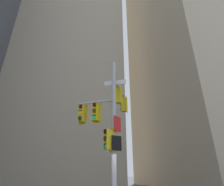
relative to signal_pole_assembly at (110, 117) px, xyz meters
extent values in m
cube|color=tan|center=(19.20, 10.36, 22.88)|extent=(15.13, 15.13, 54.93)
cube|color=tan|center=(-2.20, 19.79, 22.44)|extent=(17.97, 17.97, 54.05)
cylinder|color=#B2B2B5|center=(-0.01, -0.62, -0.68)|extent=(0.23, 0.23, 7.81)
cylinder|color=#B2B2B5|center=(0.96, 0.57, 2.09)|extent=(2.04, 2.47, 0.13)
cylinder|color=#B2B2B5|center=(-0.81, 0.11, 0.80)|extent=(1.68, 1.55, 0.13)
cube|color=yellow|center=(0.82, 0.10, 1.49)|extent=(0.33, 0.39, 1.14)
cube|color=yellow|center=(0.67, 0.22, 1.49)|extent=(0.48, 0.48, 1.00)
cylinder|color=#360605|center=(0.51, 0.34, 1.84)|extent=(0.17, 0.19, 0.20)
cube|color=black|center=(0.51, 0.35, 1.96)|extent=(0.19, 0.22, 0.02)
cylinder|color=#3C2C06|center=(0.51, 0.34, 1.49)|extent=(0.17, 0.19, 0.20)
cube|color=black|center=(0.51, 0.35, 1.61)|extent=(0.19, 0.22, 0.02)
cylinder|color=#19C672|center=(0.51, 0.34, 1.14)|extent=(0.17, 0.19, 0.20)
cube|color=black|center=(0.51, 0.35, 1.26)|extent=(0.19, 0.22, 0.02)
cube|color=yellow|center=(1.89, 1.41, 1.49)|extent=(0.33, 0.39, 1.14)
cube|color=yellow|center=(1.74, 1.53, 1.49)|extent=(0.48, 0.48, 1.00)
cylinder|color=red|center=(1.58, 1.65, 1.84)|extent=(0.17, 0.19, 0.20)
cube|color=black|center=(1.58, 1.66, 1.96)|extent=(0.19, 0.22, 0.02)
cylinder|color=#3C2C06|center=(1.58, 1.65, 1.49)|extent=(0.17, 0.19, 0.20)
cube|color=black|center=(1.58, 1.66, 1.61)|extent=(0.19, 0.22, 0.02)
cylinder|color=#06311C|center=(1.58, 1.65, 1.14)|extent=(0.17, 0.19, 0.20)
cube|color=black|center=(1.58, 1.66, 1.26)|extent=(0.19, 0.22, 0.02)
cube|color=yellow|center=(-0.68, 0.25, 0.20)|extent=(0.37, 0.35, 1.14)
cube|color=yellow|center=(-0.81, 0.11, 0.20)|extent=(0.48, 0.48, 1.00)
cylinder|color=#360605|center=(-0.94, -0.04, 0.55)|extent=(0.19, 0.18, 0.20)
cube|color=black|center=(-0.95, -0.04, 0.67)|extent=(0.21, 0.20, 0.02)
cylinder|color=#3C2C06|center=(-0.94, -0.04, 0.20)|extent=(0.19, 0.18, 0.20)
cube|color=black|center=(-0.95, -0.04, 0.32)|extent=(0.21, 0.20, 0.02)
cylinder|color=#19C672|center=(-0.94, -0.04, -0.15)|extent=(0.19, 0.18, 0.20)
cube|color=black|center=(-0.95, -0.04, -0.03)|extent=(0.21, 0.20, 0.02)
cube|color=gold|center=(-1.31, 0.83, 0.20)|extent=(0.37, 0.35, 1.14)
cube|color=gold|center=(-1.44, 0.69, 0.20)|extent=(0.48, 0.48, 1.00)
cylinder|color=#360605|center=(-1.58, 0.54, 0.55)|extent=(0.19, 0.18, 0.20)
cube|color=black|center=(-1.58, 0.54, 0.67)|extent=(0.21, 0.20, 0.02)
cylinder|color=yellow|center=(-1.58, 0.54, 0.20)|extent=(0.19, 0.18, 0.20)
cube|color=black|center=(-1.58, 0.54, 0.32)|extent=(0.21, 0.20, 0.02)
cylinder|color=#06311C|center=(-1.58, 0.54, -0.15)|extent=(0.19, 0.18, 0.20)
cube|color=black|center=(-1.58, 0.54, -0.03)|extent=(0.21, 0.20, 0.02)
cube|color=yellow|center=(-0.14, -0.63, -1.39)|extent=(0.07, 0.48, 1.14)
cube|color=yellow|center=(-0.33, -0.65, -1.39)|extent=(0.37, 0.37, 1.00)
cylinder|color=#360605|center=(-0.53, -0.66, -1.04)|extent=(0.08, 0.20, 0.20)
cube|color=black|center=(-0.53, -0.66, -0.92)|extent=(0.09, 0.23, 0.02)
cylinder|color=#3C2C06|center=(-0.53, -0.66, -1.39)|extent=(0.08, 0.20, 0.20)
cube|color=black|center=(-0.53, -0.66, -1.27)|extent=(0.09, 0.23, 0.02)
cylinder|color=#19C672|center=(-0.53, -0.66, -1.74)|extent=(0.08, 0.20, 0.20)
cube|color=black|center=(-0.53, -0.66, -1.62)|extent=(0.09, 0.23, 0.02)
cube|color=white|center=(0.20, -0.34, 2.06)|extent=(1.06, 0.80, 0.28)
cube|color=#19479E|center=(0.20, -0.34, 2.06)|extent=(1.02, 0.77, 0.24)
cube|color=red|center=(0.10, -0.81, -0.59)|extent=(0.56, 0.34, 0.80)
cube|color=white|center=(0.10, -0.81, -0.59)|extent=(0.52, 0.32, 0.76)
cube|color=black|center=(0.04, -0.84, -1.56)|extent=(0.59, 0.15, 0.72)
cube|color=white|center=(0.04, -0.84, -1.56)|extent=(0.55, 0.13, 0.68)
camera|label=1|loc=(-3.81, -9.10, -2.87)|focal=28.84mm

